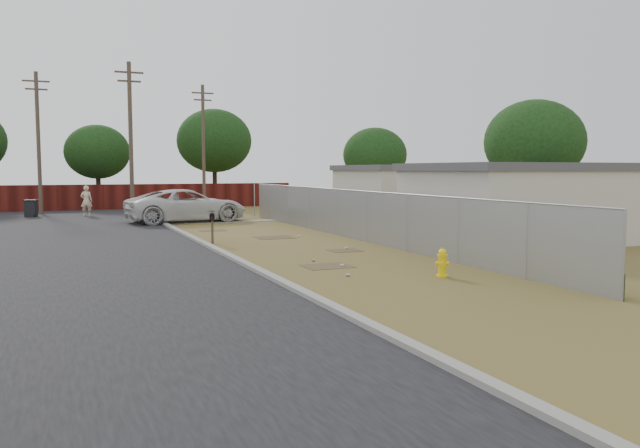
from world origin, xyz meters
name	(u,v)px	position (x,y,z in m)	size (l,w,h in m)	color
ground	(293,246)	(0.00, 0.00, 0.00)	(120.00, 120.00, 0.00)	brown
street	(90,233)	(-6.76, 8.05, 0.02)	(15.10, 60.00, 0.12)	black
chainlink_fence	(356,220)	(3.12, 1.03, 0.80)	(0.10, 27.06, 2.02)	gray
privacy_fence	(88,197)	(-6.00, 25.00, 0.90)	(30.00, 0.12, 1.80)	#4F1611
utility_poles	(128,141)	(-3.67, 20.67, 4.69)	(12.60, 8.24, 9.00)	brown
houses	(460,197)	(9.70, 3.13, 1.56)	(9.30, 17.24, 3.10)	beige
horizon_trees	(189,145)	(0.84, 23.56, 4.63)	(33.32, 31.94, 7.78)	black
fire_hydrant	(442,263)	(1.29, -7.86, 0.37)	(0.42, 0.42, 0.79)	yellow
mailbox	(212,219)	(-2.60, 1.90, 0.95)	(0.31, 0.53, 1.21)	#4E3F2C
pickup_truck	(187,206)	(-1.56, 12.26, 0.90)	(2.97, 6.45, 1.79)	silver
pedestrian	(86,201)	(-6.39, 18.98, 0.94)	(0.69, 0.45, 1.88)	beige
trash_bin	(31,208)	(-9.50, 19.51, 0.54)	(0.83, 0.90, 1.05)	black
scattered_litter	(327,255)	(0.12, -2.92, 0.04)	(2.52, 9.82, 0.07)	silver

